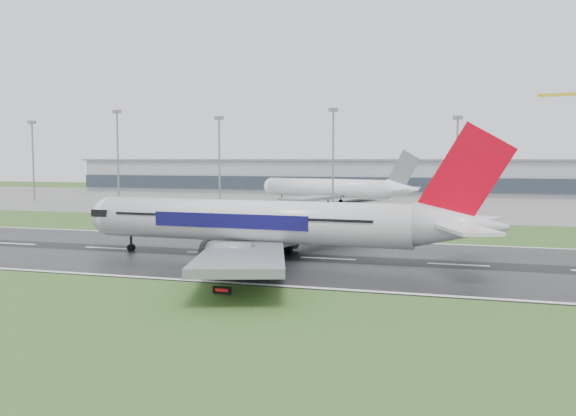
% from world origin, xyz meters
% --- Properties ---
extents(ground, '(520.00, 520.00, 0.00)m').
position_xyz_m(ground, '(0.00, 0.00, 0.00)').
color(ground, '#2E551F').
rests_on(ground, ground).
extents(runway, '(400.00, 45.00, 0.10)m').
position_xyz_m(runway, '(0.00, 0.00, 0.05)').
color(runway, black).
rests_on(runway, ground).
extents(apron, '(400.00, 130.00, 0.08)m').
position_xyz_m(apron, '(0.00, 125.00, 0.04)').
color(apron, slate).
rests_on(apron, ground).
extents(terminal, '(240.00, 36.00, 15.00)m').
position_xyz_m(terminal, '(0.00, 185.00, 7.50)').
color(terminal, '#93979E').
rests_on(terminal, ground).
extents(main_airliner, '(71.12, 68.04, 20.10)m').
position_xyz_m(main_airliner, '(32.71, -3.16, 10.15)').
color(main_airliner, silver).
rests_on(main_airliner, runway).
extents(parked_airliner, '(75.78, 72.97, 18.06)m').
position_xyz_m(parked_airliner, '(16.76, 113.46, 9.11)').
color(parked_airliner, white).
rests_on(parked_airliner, apron).
extents(runway_sign, '(2.30, 0.27, 1.04)m').
position_xyz_m(runway_sign, '(33.55, -28.26, 0.52)').
color(runway_sign, black).
rests_on(runway_sign, ground).
extents(floodmast_0, '(0.64, 0.64, 29.11)m').
position_xyz_m(floodmast_0, '(-96.94, 100.00, 14.56)').
color(floodmast_0, gray).
rests_on(floodmast_0, ground).
extents(floodmast_1, '(0.64, 0.64, 32.34)m').
position_xyz_m(floodmast_1, '(-60.25, 100.00, 16.17)').
color(floodmast_1, gray).
rests_on(floodmast_1, ground).
extents(floodmast_2, '(0.64, 0.64, 29.33)m').
position_xyz_m(floodmast_2, '(-20.52, 100.00, 14.66)').
color(floodmast_2, gray).
rests_on(floodmast_2, ground).
extents(floodmast_3, '(0.64, 0.64, 31.17)m').
position_xyz_m(floodmast_3, '(19.50, 100.00, 15.59)').
color(floodmast_3, gray).
rests_on(floodmast_3, ground).
extents(floodmast_4, '(0.64, 0.64, 27.94)m').
position_xyz_m(floodmast_4, '(58.41, 100.00, 13.97)').
color(floodmast_4, gray).
rests_on(floodmast_4, ground).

